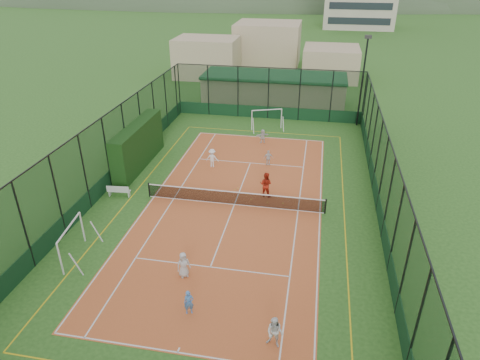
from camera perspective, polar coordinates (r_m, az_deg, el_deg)
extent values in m
plane|color=#29561D|center=(27.78, -0.75, -3.31)|extent=(300.00, 300.00, 0.00)
cube|color=#B85629|center=(27.78, -0.75, -3.30)|extent=(11.17, 23.97, 0.01)
cube|color=black|center=(33.28, -13.41, 4.53)|extent=(1.12, 7.49, 3.28)
imported|color=silver|center=(21.83, -7.54, -11.14)|extent=(0.81, 0.76, 1.40)
imported|color=#4B87D5|center=(19.95, -6.84, -15.90)|extent=(0.52, 0.44, 1.21)
imported|color=white|center=(18.50, 4.66, -19.60)|extent=(0.83, 0.72, 1.47)
imported|color=white|center=(32.49, -3.72, 2.95)|extent=(0.94, 0.54, 1.46)
imported|color=silver|center=(32.81, 3.81, 2.97)|extent=(0.76, 0.44, 1.22)
imported|color=silver|center=(36.91, 3.05, 5.88)|extent=(1.17, 0.77, 1.20)
imported|color=#A82211|center=(28.42, 3.46, -0.59)|extent=(0.96, 0.82, 1.72)
sphere|color=#CCE033|center=(28.85, 1.03, -1.94)|extent=(0.07, 0.07, 0.07)
sphere|color=#CCE033|center=(29.46, -0.68, -1.27)|extent=(0.07, 0.07, 0.07)
sphere|color=#CCE033|center=(27.99, 5.76, -3.10)|extent=(0.07, 0.07, 0.07)
sphere|color=#CCE033|center=(28.30, 1.48, -2.58)|extent=(0.07, 0.07, 0.07)
sphere|color=#CCE033|center=(29.61, -0.27, -1.10)|extent=(0.07, 0.07, 0.07)
sphere|color=#CCE033|center=(27.99, 3.68, -3.01)|extent=(0.07, 0.07, 0.07)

